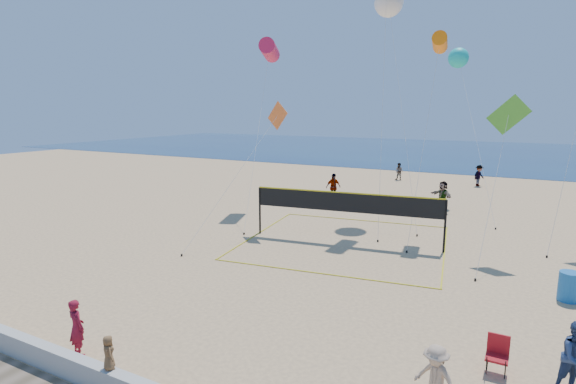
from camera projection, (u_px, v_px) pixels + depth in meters
The scene contains 18 objects.
ground at pixel (254, 353), 11.83m from camera, with size 120.00×120.00×0.00m, color tan.
ocean at pixel (480, 153), 65.66m from camera, with size 140.00×50.00×0.03m, color navy.
woman at pixel (77, 327), 11.60m from camera, with size 0.56×0.37×1.53m, color maroon.
toddler at pixel (108, 353), 9.97m from camera, with size 0.39×0.25×0.79m, color brown.
bystander_b at pixel (435, 379), 9.41m from camera, with size 0.97×0.55×1.49m, color tan.
far_person_0 at pixel (333, 187), 31.19m from camera, with size 1.14×0.47×1.94m, color gray.
far_person_1 at pixel (442, 196), 28.19m from camera, with size 1.75×0.56×1.89m, color gray.
far_person_3 at pixel (399, 172), 40.38m from camera, with size 0.76×0.59×1.56m, color gray.
far_person_4 at pixel (479, 176), 37.18m from camera, with size 1.14×0.66×1.77m, color gray.
camp_chair at pixel (498, 352), 10.85m from camera, with size 0.51×0.64×1.05m.
trash_barrel at pixel (569, 286), 14.95m from camera, with size 0.66×0.66×1.00m, color #1A63AF.
volleyball_net at pixel (346, 208), 21.34m from camera, with size 10.28×10.15×2.46m.
kite_0 at pixel (269, 50), 28.26m from camera, with size 3.40×8.27×10.63m.
kite_2 at pixel (440, 43), 22.06m from camera, with size 0.94×5.32×10.02m.
kite_3 at pixel (273, 123), 22.92m from camera, with size 2.16×6.40×6.74m.
kite_4 at pixel (507, 121), 18.83m from camera, with size 1.75×4.22×6.94m.
kite_6 at pixel (389, 3), 25.93m from camera, with size 4.22×5.63×13.22m.
kite_7 at pixel (458, 58), 30.46m from camera, with size 4.36×8.55×10.42m.
Camera 1 is at (5.89, -9.17, 6.32)m, focal length 28.00 mm.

